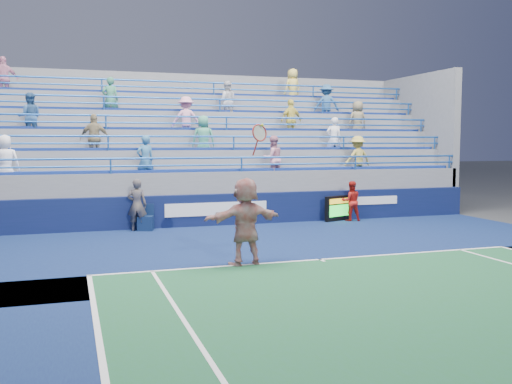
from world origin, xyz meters
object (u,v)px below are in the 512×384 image
object	(u,v)px
judge_chair	(146,222)
tennis_player	(245,221)
line_judge	(137,205)
serve_speed_board	(339,208)
ball_girl	(351,201)

from	to	relation	value
judge_chair	tennis_player	world-z (taller)	tennis_player
line_judge	judge_chair	bearing A→B (deg)	-154.91
serve_speed_board	tennis_player	distance (m)	8.27
tennis_player	ball_girl	size ratio (longest dim) A/B	2.26
judge_chair	line_judge	xyz separation A→B (m)	(-0.27, -0.05, 0.58)
judge_chair	line_judge	distance (m)	0.64
judge_chair	serve_speed_board	bearing A→B (deg)	0.98
ball_girl	serve_speed_board	bearing A→B (deg)	-12.39
tennis_player	line_judge	xyz separation A→B (m)	(-1.84, 5.98, -0.19)
judge_chair	tennis_player	bearing A→B (deg)	-75.45
serve_speed_board	line_judge	world-z (taller)	line_judge
ball_girl	tennis_player	bearing A→B (deg)	57.38
serve_speed_board	tennis_player	xyz separation A→B (m)	(-5.49, -6.15, 0.57)
ball_girl	line_judge	bearing A→B (deg)	11.90
tennis_player	line_judge	bearing A→B (deg)	107.08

